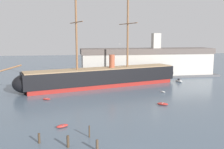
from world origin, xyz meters
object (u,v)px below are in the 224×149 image
at_px(mooring_piling_left_pair, 68,141).
at_px(dockside_warehouse_right, 147,62).
at_px(tall_ship, 104,77).
at_px(dinghy_far_left, 16,87).
at_px(dinghy_foreground_left, 62,126).
at_px(sailboat_distant_centre, 95,78).
at_px(motorboat_far_right, 179,81).
at_px(mooring_piling_nearest, 39,138).
at_px(dinghy_mid_right, 163,104).
at_px(mooring_piling_midwater, 89,132).
at_px(seagull_in_flight, 119,44).
at_px(dinghy_alongside_stern, 163,92).
at_px(dinghy_alongside_bow, 47,99).
at_px(mooring_piling_right_pair, 97,145).

distance_m(mooring_piling_left_pair, dockside_warehouse_right, 72.09).
relative_size(tall_ship, dinghy_far_left, 29.83).
distance_m(dinghy_foreground_left, sailboat_distant_centre, 51.45).
relative_size(dinghy_far_left, motorboat_far_right, 0.60).
distance_m(dinghy_far_left, mooring_piling_nearest, 47.13).
relative_size(tall_ship, dinghy_mid_right, 21.12).
xyz_separation_m(mooring_piling_midwater, dockside_warehouse_right, (29.59, 60.64, 4.92)).
height_order(tall_ship, seagull_in_flight, tall_ship).
bearing_deg(motorboat_far_right, tall_ship, -173.72).
height_order(dinghy_alongside_stern, dockside_warehouse_right, dockside_warehouse_right).
distance_m(dinghy_mid_right, mooring_piling_nearest, 32.55).
relative_size(dinghy_mid_right, dockside_warehouse_right, 0.05).
height_order(dinghy_alongside_stern, dinghy_far_left, dinghy_far_left).
height_order(dinghy_alongside_stern, sailboat_distant_centre, sailboat_distant_centre).
height_order(tall_ship, dinghy_alongside_bow, tall_ship).
relative_size(dinghy_foreground_left, dinghy_alongside_bow, 1.09).
distance_m(dinghy_alongside_bow, sailboat_distant_centre, 33.02).
bearing_deg(motorboat_far_right, dinghy_alongside_stern, -128.36).
distance_m(tall_ship, mooring_piling_right_pair, 47.99).
height_order(mooring_piling_nearest, mooring_piling_left_pair, mooring_piling_left_pair).
height_order(mooring_piling_nearest, seagull_in_flight, seagull_in_flight).
bearing_deg(dockside_warehouse_right, dinghy_alongside_stern, -98.99).
bearing_deg(sailboat_distant_centre, mooring_piling_left_pair, -99.99).
distance_m(dinghy_far_left, sailboat_distant_centre, 29.38).
bearing_deg(tall_ship, sailboat_distant_centre, 96.20).
relative_size(dinghy_foreground_left, dinghy_alongside_stern, 1.29).
xyz_separation_m(tall_ship, mooring_piling_left_pair, (-11.82, -45.43, -2.34)).
relative_size(tall_ship, dinghy_alongside_stern, 31.46).
bearing_deg(mooring_piling_nearest, motorboat_far_right, 45.82).
height_order(dinghy_alongside_stern, seagull_in_flight, seagull_in_flight).
height_order(sailboat_distant_centre, mooring_piling_midwater, sailboat_distant_centre).
xyz_separation_m(dinghy_foreground_left, dockside_warehouse_right, (34.19, 55.18, 5.66)).
relative_size(dinghy_far_left, seagull_in_flight, 1.93).
relative_size(dinghy_alongside_stern, sailboat_distant_centre, 0.28).
bearing_deg(motorboat_far_right, mooring_piling_right_pair, -125.74).
height_order(dinghy_alongside_stern, mooring_piling_right_pair, mooring_piling_right_pair).
bearing_deg(dockside_warehouse_right, dinghy_alongside_bow, -138.86).
bearing_deg(mooring_piling_right_pair, mooring_piling_left_pair, 155.98).
xyz_separation_m(dinghy_mid_right, dinghy_alongside_stern, (5.30, 13.22, -0.11)).
bearing_deg(dinghy_mid_right, dinghy_foreground_left, -155.16).
bearing_deg(mooring_piling_nearest, dinghy_alongside_stern, 43.25).
relative_size(dinghy_foreground_left, mooring_piling_midwater, 1.26).
bearing_deg(motorboat_far_right, dinghy_mid_right, -121.49).
bearing_deg(mooring_piling_midwater, dinghy_alongside_stern, 50.33).
distance_m(dinghy_alongside_bow, mooring_piling_nearest, 27.77).
distance_m(dinghy_foreground_left, mooring_piling_nearest, 7.31).
bearing_deg(tall_ship, dinghy_mid_right, -66.61).
bearing_deg(mooring_piling_right_pair, dinghy_alongside_bow, 107.29).
relative_size(dinghy_foreground_left, seagull_in_flight, 2.37).
distance_m(sailboat_distant_centre, mooring_piling_right_pair, 61.03).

